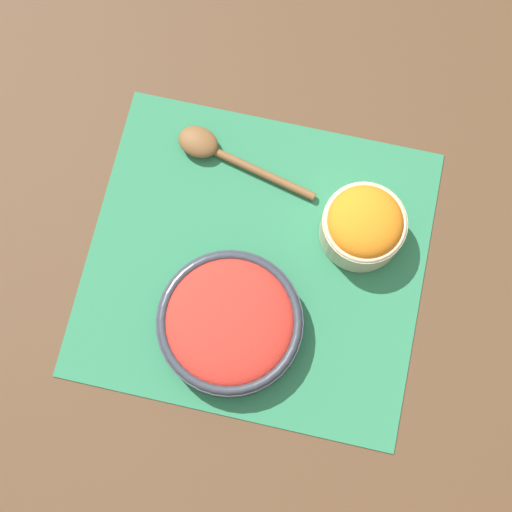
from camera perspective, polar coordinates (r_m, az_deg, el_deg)
ground_plane at (r=1.01m, az=-0.00°, el=-0.47°), size 3.00×3.00×0.00m
placemat at (r=1.01m, az=-0.00°, el=-0.44°), size 0.47×0.43×0.00m
carrot_bowl at (r=0.99m, az=8.60°, el=2.45°), size 0.12×0.12×0.08m
tomato_bowl at (r=0.96m, az=-2.10°, el=-5.33°), size 0.20×0.20×0.05m
wooden_spoon at (r=1.05m, az=-3.37°, el=8.48°), size 0.22×0.08×0.03m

